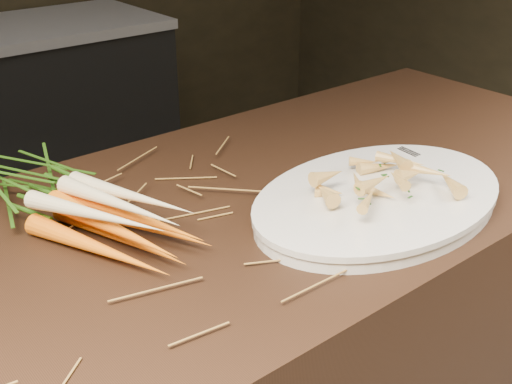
% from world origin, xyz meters
% --- Properties ---
extents(straw_bedding, '(1.40, 0.60, 0.02)m').
position_xyz_m(straw_bedding, '(0.00, 0.30, 0.91)').
color(straw_bedding, olive).
rests_on(straw_bedding, main_counter).
extents(root_veg_bunch, '(0.28, 0.50, 0.09)m').
position_xyz_m(root_veg_bunch, '(0.07, 0.43, 0.94)').
color(root_veg_bunch, orange).
rests_on(root_veg_bunch, main_counter).
extents(serving_platter, '(0.49, 0.34, 0.03)m').
position_xyz_m(serving_platter, '(0.49, 0.14, 0.91)').
color(serving_platter, white).
rests_on(serving_platter, main_counter).
extents(roasted_veg_heap, '(0.24, 0.18, 0.05)m').
position_xyz_m(roasted_veg_heap, '(0.49, 0.14, 0.95)').
color(roasted_veg_heap, '#C08141').
rests_on(roasted_veg_heap, serving_platter).
extents(serving_fork, '(0.03, 0.18, 0.00)m').
position_xyz_m(serving_fork, '(0.66, 0.12, 0.93)').
color(serving_fork, silver).
rests_on(serving_fork, serving_platter).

